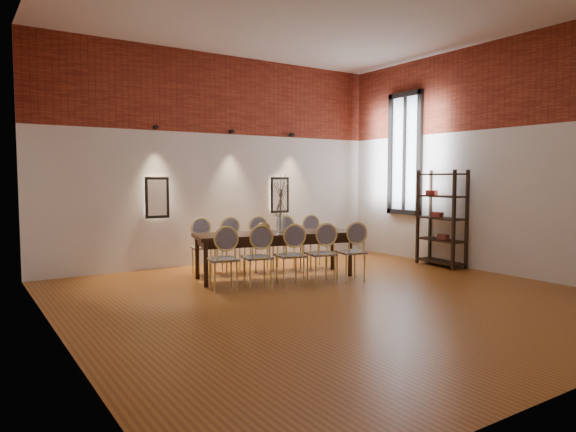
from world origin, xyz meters
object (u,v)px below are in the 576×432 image
chair_near_d (321,254)px  chair_near_e (351,252)px  bowl (263,228)px  chair_far_e (315,242)px  chair_far_a (204,247)px  chair_near_c (290,255)px  book (261,232)px  vase (281,223)px  chair_far_d (289,243)px  dining_table (275,255)px  chair_far_c (262,244)px  chair_near_a (223,259)px  chair_far_b (233,246)px  shelving_rack (441,218)px  chair_near_b (257,257)px

chair_near_d → chair_near_e: same height
bowl → chair_far_e: bearing=18.2°
chair_far_a → chair_near_c: bearing=126.7°
chair_far_e → book: bearing=25.6°
vase → chair_far_e: bearing=24.2°
chair_far_a → chair_far_d: (1.53, -0.34, 0.00)m
chair_far_d → chair_near_d: bearing=90.0°
dining_table → chair_near_e: chair_near_e is taller
chair_far_c → book: size_ratio=3.62×
chair_near_a → chair_far_d: size_ratio=1.00×
bowl → vase: bearing=-3.7°
chair_near_e → chair_far_e: bearing=90.0°
chair_near_d → chair_far_b: 1.75m
chair_near_a → chair_far_c: size_ratio=1.00×
chair_near_a → chair_far_a: (0.30, 1.37, 0.00)m
chair_far_c → chair_near_e: bearing=126.7°
book → chair_near_a: bearing=-148.8°
chair_far_e → vase: 1.25m
bowl → shelving_rack: bearing=-12.3°
chair_near_d → shelving_rack: (2.85, 0.05, 0.43)m
chair_far_e → chair_near_b: bearing=41.8°
chair_near_e → chair_far_e: (0.30, 1.37, 0.00)m
bowl → shelving_rack: 3.52m
chair_far_c → chair_far_e: same height
chair_near_b → book: 0.91m
chair_near_a → vase: bearing=31.3°
dining_table → chair_far_e: bearing=33.8°
book → shelving_rack: (3.39, -0.89, 0.14)m
chair_near_b → chair_near_e: same height
dining_table → chair_far_b: bearing=126.7°
chair_near_b → chair_near_d: bearing=0.0°
chair_near_a → bowl: (0.94, 0.46, 0.37)m
chair_near_d → book: (-0.54, 0.94, 0.30)m
chair_near_a → chair_far_e: bearing=33.8°
chair_near_d → shelving_rack: shelving_rack is taller
chair_near_b → chair_far_a: same height
dining_table → chair_near_e: 1.26m
chair_far_b → bowl: size_ratio=3.92×
chair_near_a → chair_far_e: 2.51m
chair_near_e → chair_far_d: size_ratio=1.00×
vase → chair_far_d: bearing=46.8°
dining_table → chair_near_c: 0.71m
bowl → book: 0.17m
dining_table → chair_near_e: (0.87, -0.91, 0.09)m
chair_near_b → chair_near_e: (1.53, -0.34, 0.00)m
chair_far_c → bowl: (-0.38, -0.68, 0.37)m
chair_near_b → chair_far_e: size_ratio=1.00×
bowl → shelving_rack: size_ratio=0.13×
chair_near_e → book: size_ratio=3.62×
chair_far_c → chair_far_d: size_ratio=1.00×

